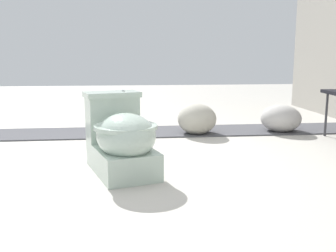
% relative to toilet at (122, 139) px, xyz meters
% --- Properties ---
extents(ground_plane, '(14.00, 14.00, 0.00)m').
position_rel_toilet_xyz_m(ground_plane, '(-0.17, -0.28, -0.22)').
color(ground_plane, '#B7B2A8').
extents(gravel_strip, '(0.56, 8.00, 0.01)m').
position_rel_toilet_xyz_m(gravel_strip, '(-1.30, 0.22, -0.21)').
color(gravel_strip, '#4C4C51').
rests_on(gravel_strip, ground).
extents(toilet, '(0.71, 0.54, 0.52)m').
position_rel_toilet_xyz_m(toilet, '(0.00, 0.00, 0.00)').
color(toilet, '#B2C6B7').
rests_on(toilet, ground).
extents(boulder_near, '(0.51, 0.52, 0.27)m').
position_rel_toilet_xyz_m(boulder_near, '(-1.19, 1.54, -0.09)').
color(boulder_near, '#B7B2AD').
rests_on(boulder_near, ground).
extents(boulder_far, '(0.51, 0.51, 0.29)m').
position_rel_toilet_xyz_m(boulder_far, '(-1.17, 0.70, -0.07)').
color(boulder_far, '#ADA899').
rests_on(boulder_far, ground).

